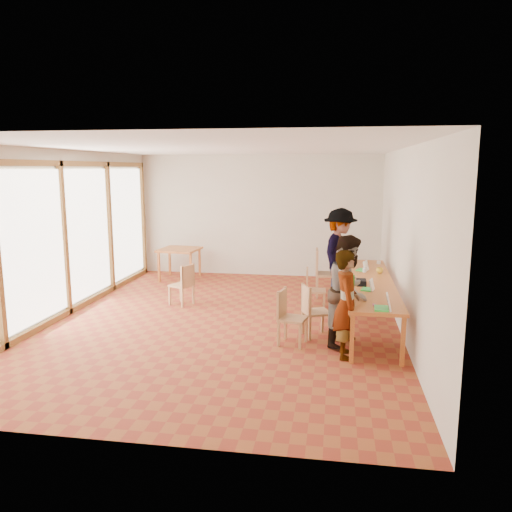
{
  "coord_description": "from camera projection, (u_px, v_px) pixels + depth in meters",
  "views": [
    {
      "loc": [
        1.89,
        -8.27,
        2.67
      ],
      "look_at": [
        0.49,
        0.5,
        1.1
      ],
      "focal_mm": 35.0,
      "sensor_mm": 36.0,
      "label": 1
    }
  ],
  "objects": [
    {
      "name": "chair_spare",
      "position": [
        185.0,
        280.0,
        9.77
      ],
      "size": [
        0.5,
        0.5,
        0.43
      ],
      "rotation": [
        0.0,
        0.0,
        2.72
      ],
      "color": "tan",
      "rests_on": "ground"
    },
    {
      "name": "chair_empty",
      "position": [
        322.0,
        268.0,
        10.42
      ],
      "size": [
        0.49,
        0.49,
        0.53
      ],
      "rotation": [
        0.0,
        0.0,
        0.06
      ],
      "color": "tan",
      "rests_on": "ground"
    },
    {
      "name": "wall_back",
      "position": [
        259.0,
        216.0,
        12.42
      ],
      "size": [
        6.0,
        0.1,
        3.0
      ],
      "primitive_type": "cube",
      "color": "beige",
      "rests_on": "ground"
    },
    {
      "name": "ceiling",
      "position": [
        222.0,
        147.0,
        8.27
      ],
      "size": [
        6.0,
        8.0,
        0.04
      ],
      "primitive_type": "cube",
      "color": "white",
      "rests_on": "wall_back"
    },
    {
      "name": "pink_phone",
      "position": [
        374.0,
        305.0,
        7.06
      ],
      "size": [
        0.05,
        0.1,
        0.01
      ],
      "primitive_type": "cube",
      "color": "#BB3D70",
      "rests_on": "communal_table"
    },
    {
      "name": "condiment_cup",
      "position": [
        379.0,
        262.0,
        10.11
      ],
      "size": [
        0.08,
        0.08,
        0.06
      ],
      "primitive_type": "cylinder",
      "color": "white",
      "rests_on": "communal_table"
    },
    {
      "name": "laptop_mid",
      "position": [
        369.0,
        287.0,
        7.93
      ],
      "size": [
        0.24,
        0.25,
        0.18
      ],
      "rotation": [
        0.0,
        0.0,
        -0.26
      ],
      "color": "#38D94D",
      "rests_on": "communal_table"
    },
    {
      "name": "yellow_mug",
      "position": [
        380.0,
        270.0,
        9.23
      ],
      "size": [
        0.14,
        0.14,
        0.1
      ],
      "primitive_type": "imported",
      "rotation": [
        0.0,
        0.0,
        0.09
      ],
      "color": "yellow",
      "rests_on": "communal_table"
    },
    {
      "name": "person_far",
      "position": [
        340.0,
        254.0,
        10.24
      ],
      "size": [
        1.0,
        1.35,
        1.87
      ],
      "primitive_type": "imported",
      "rotation": [
        0.0,
        0.0,
        1.29
      ],
      "color": "gray",
      "rests_on": "ground"
    },
    {
      "name": "chair_far",
      "position": [
        311.0,
        285.0,
        9.42
      ],
      "size": [
        0.39,
        0.39,
        0.43
      ],
      "rotation": [
        0.0,
        0.0,
        0.05
      ],
      "color": "tan",
      "rests_on": "ground"
    },
    {
      "name": "chair_mid",
      "position": [
        311.0,
        306.0,
        7.91
      ],
      "size": [
        0.51,
        0.51,
        0.45
      ],
      "rotation": [
        0.0,
        0.0,
        0.39
      ],
      "color": "tan",
      "rests_on": "ground"
    },
    {
      "name": "side_table",
      "position": [
        179.0,
        252.0,
        12.07
      ],
      "size": [
        0.9,
        0.9,
        0.75
      ],
      "rotation": [
        0.0,
        0.0,
        -0.09
      ],
      "color": "#C6722C",
      "rests_on": "ground"
    },
    {
      "name": "window_wall",
      "position": [
        63.0,
        234.0,
        8.99
      ],
      "size": [
        0.1,
        8.0,
        3.0
      ],
      "primitive_type": "cube",
      "color": "white",
      "rests_on": "ground"
    },
    {
      "name": "laptop_far",
      "position": [
        364.0,
        268.0,
        9.44
      ],
      "size": [
        0.26,
        0.28,
        0.19
      ],
      "rotation": [
        0.0,
        0.0,
        -0.36
      ],
      "color": "#38D94D",
      "rests_on": "communal_table"
    },
    {
      "name": "green_bottle",
      "position": [
        352.0,
        284.0,
        7.76
      ],
      "size": [
        0.07,
        0.07,
        0.28
      ],
      "primitive_type": "cylinder",
      "color": "#1F7F1F",
      "rests_on": "communal_table"
    },
    {
      "name": "person_near",
      "position": [
        346.0,
        304.0,
        7.03
      ],
      "size": [
        0.41,
        0.59,
        1.55
      ],
      "primitive_type": "imported",
      "rotation": [
        0.0,
        0.0,
        1.64
      ],
      "color": "gray",
      "rests_on": "ground"
    },
    {
      "name": "communal_table",
      "position": [
        369.0,
        283.0,
        8.63
      ],
      "size": [
        0.8,
        4.0,
        0.75
      ],
      "color": "#C6722C",
      "rests_on": "ground"
    },
    {
      "name": "clear_glass",
      "position": [
        365.0,
        270.0,
        9.3
      ],
      "size": [
        0.07,
        0.07,
        0.09
      ],
      "primitive_type": "cylinder",
      "color": "silver",
      "rests_on": "communal_table"
    },
    {
      "name": "person_mid",
      "position": [
        349.0,
        291.0,
        7.51
      ],
      "size": [
        0.88,
        0.99,
        1.69
      ],
      "primitive_type": "imported",
      "rotation": [
        0.0,
        0.0,
        1.23
      ],
      "color": "gray",
      "rests_on": "ground"
    },
    {
      "name": "ground",
      "position": [
        224.0,
        321.0,
        8.79
      ],
      "size": [
        8.0,
        8.0,
        0.0
      ],
      "primitive_type": "plane",
      "color": "#974A24",
      "rests_on": "ground"
    },
    {
      "name": "wall_right",
      "position": [
        404.0,
        241.0,
        8.07
      ],
      "size": [
        0.1,
        8.0,
        3.0
      ],
      "primitive_type": "cube",
      "color": "beige",
      "rests_on": "ground"
    },
    {
      "name": "black_pouch",
      "position": [
        361.0,
        282.0,
        8.29
      ],
      "size": [
        0.16,
        0.26,
        0.09
      ],
      "primitive_type": "cube",
      "color": "black",
      "rests_on": "communal_table"
    },
    {
      "name": "laptop_near",
      "position": [
        385.0,
        305.0,
        6.85
      ],
      "size": [
        0.24,
        0.28,
        0.22
      ],
      "rotation": [
        0.0,
        0.0,
        -0.05
      ],
      "color": "#38D94D",
      "rests_on": "communal_table"
    },
    {
      "name": "chair_near",
      "position": [
        287.0,
        311.0,
        7.61
      ],
      "size": [
        0.47,
        0.47,
        0.45
      ],
      "rotation": [
        0.0,
        0.0,
        -0.21
      ],
      "color": "tan",
      "rests_on": "ground"
    },
    {
      "name": "wall_front",
      "position": [
        128.0,
        295.0,
        4.64
      ],
      "size": [
        6.0,
        0.1,
        3.0
      ],
      "primitive_type": "cube",
      "color": "beige",
      "rests_on": "ground"
    }
  ]
}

